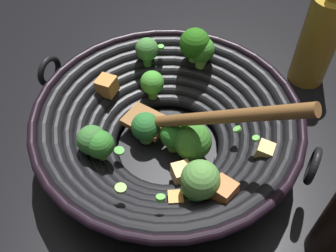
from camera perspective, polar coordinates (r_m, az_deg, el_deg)
ground_plane at (r=0.64m, az=-0.10°, el=-3.43°), size 4.00×4.00×0.00m
wok at (r=0.59m, az=-0.03°, el=0.10°), size 0.44×0.41×0.22m
cooking_oil_bottle at (r=0.74m, az=21.66°, el=12.14°), size 0.07×0.07×0.23m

